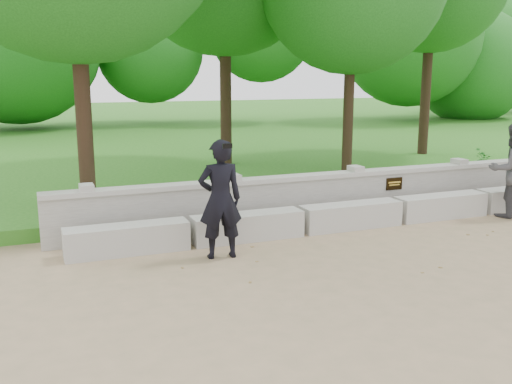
{
  "coord_description": "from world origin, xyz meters",
  "views": [
    {
      "loc": [
        -6.31,
        -6.72,
        2.73
      ],
      "look_at": [
        -3.08,
        1.32,
        0.93
      ],
      "focal_mm": 40.0,
      "sensor_mm": 36.0,
      "label": 1
    }
  ],
  "objects": [
    {
      "name": "man_main",
      "position": [
        -3.72,
        1.17,
        0.9
      ],
      "size": [
        0.7,
        0.63,
        1.8
      ],
      "color": "black",
      "rests_on": "ground"
    },
    {
      "name": "shrub_c",
      "position": [
        4.91,
        4.96,
        0.52
      ],
      "size": [
        0.62,
        0.59,
        0.54
      ],
      "primitive_type": "imported",
      "rotation": [
        0.0,
        0.0,
        3.6
      ],
      "color": "#2A7929",
      "rests_on": "lawn"
    },
    {
      "name": "lawn",
      "position": [
        0.0,
        14.0,
        0.12
      ],
      "size": [
        40.0,
        22.0,
        0.25
      ],
      "primitive_type": "cube",
      "color": "#226216",
      "rests_on": "ground"
    },
    {
      "name": "shrub_b",
      "position": [
        0.04,
        3.35,
        0.54
      ],
      "size": [
        0.33,
        0.37,
        0.58
      ],
      "primitive_type": "imported",
      "rotation": [
        0.0,
        0.0,
        1.81
      ],
      "color": "#2A7929",
      "rests_on": "lawn"
    },
    {
      "name": "visitor_left",
      "position": [
        2.29,
        1.48,
        0.92
      ],
      "size": [
        1.05,
        0.92,
        1.84
      ],
      "color": "#424247",
      "rests_on": "ground"
    },
    {
      "name": "parapet_wall",
      "position": [
        0.0,
        2.6,
        0.46
      ],
      "size": [
        12.5,
        0.35,
        0.9
      ],
      "color": "#B3B1A9",
      "rests_on": "ground"
    },
    {
      "name": "concrete_bench",
      "position": [
        0.0,
        1.9,
        0.22
      ],
      "size": [
        11.9,
        0.45,
        0.45
      ],
      "color": "beige",
      "rests_on": "ground"
    },
    {
      "name": "shrub_a",
      "position": [
        -1.4,
        3.3,
        0.56
      ],
      "size": [
        0.36,
        0.39,
        0.62
      ],
      "primitive_type": "imported",
      "rotation": [
        0.0,
        0.0,
        1.0
      ],
      "color": "#2A7929",
      "rests_on": "lawn"
    },
    {
      "name": "ground",
      "position": [
        0.0,
        0.0,
        0.0
      ],
      "size": [
        80.0,
        80.0,
        0.0
      ],
      "primitive_type": "plane",
      "color": "#9D8160",
      "rests_on": "ground"
    }
  ]
}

